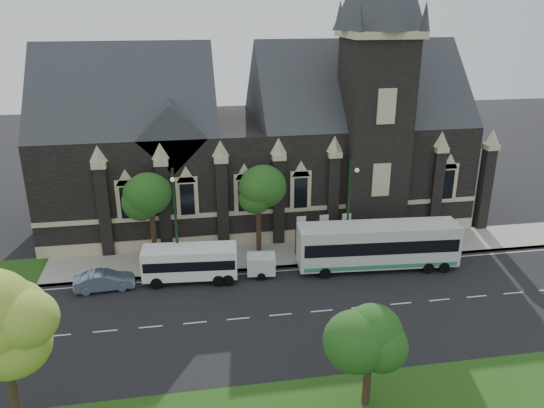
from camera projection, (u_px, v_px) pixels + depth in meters
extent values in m
plane|color=black|center=(238.00, 319.00, 37.44)|extent=(160.00, 160.00, 0.00)
cube|color=gray|center=(226.00, 258.00, 46.18)|extent=(80.00, 5.00, 0.15)
cube|color=black|center=(255.00, 168.00, 54.30)|extent=(40.00, 15.00, 10.00)
cube|color=#2B2D33|center=(129.00, 123.00, 50.65)|extent=(16.00, 15.00, 15.00)
cube|color=#2B2D33|center=(353.00, 116.00, 54.11)|extent=(20.00, 15.00, 15.00)
cube|color=#2B2D33|center=(172.00, 132.00, 47.13)|extent=(6.00, 6.00, 6.00)
cube|color=black|center=(372.00, 139.00, 48.93)|extent=(5.50, 5.50, 18.00)
cube|color=tan|center=(380.00, 34.00, 45.69)|extent=(6.20, 6.20, 0.60)
cube|color=tan|center=(267.00, 211.00, 47.98)|extent=(40.00, 0.22, 0.40)
cube|color=tan|center=(267.00, 238.00, 48.90)|extent=(40.00, 0.25, 1.20)
cube|color=black|center=(245.00, 196.00, 46.97)|extent=(1.20, 0.12, 2.80)
cylinder|color=black|center=(16.00, 402.00, 26.48)|extent=(0.44, 0.44, 4.40)
sphere|color=olive|center=(1.00, 333.00, 25.06)|extent=(4.16, 4.16, 4.16)
sphere|color=olive|center=(21.00, 308.00, 25.63)|extent=(3.12, 3.12, 3.12)
cylinder|color=black|center=(367.00, 379.00, 29.08)|extent=(0.44, 0.44, 3.08)
sphere|color=#1C4A17|center=(370.00, 333.00, 28.05)|extent=(3.20, 3.20, 3.20)
sphere|color=#1C4A17|center=(378.00, 316.00, 28.48)|extent=(2.40, 2.40, 2.40)
cylinder|color=black|center=(259.00, 231.00, 46.91)|extent=(0.44, 0.44, 3.96)
sphere|color=#1C4A17|center=(258.00, 191.00, 45.62)|extent=(3.84, 3.84, 3.84)
sphere|color=#1C4A17|center=(265.00, 180.00, 46.14)|extent=(2.88, 2.88, 2.88)
cylinder|color=black|center=(154.00, 238.00, 45.49)|extent=(0.44, 0.44, 3.96)
sphere|color=#1C4A17|center=(150.00, 198.00, 44.23)|extent=(3.68, 3.68, 3.68)
sphere|color=#1C4A17|center=(159.00, 187.00, 44.73)|extent=(2.76, 2.76, 2.76)
cylinder|color=black|center=(348.00, 212.00, 44.17)|extent=(0.20, 0.20, 9.00)
cylinder|color=black|center=(354.00, 166.00, 41.95)|extent=(0.10, 1.60, 0.10)
sphere|color=silver|center=(357.00, 170.00, 41.25)|extent=(0.36, 0.36, 0.36)
cylinder|color=black|center=(176.00, 223.00, 41.97)|extent=(0.20, 0.20, 9.00)
cylinder|color=black|center=(172.00, 175.00, 39.75)|extent=(0.10, 1.60, 0.10)
sphere|color=silver|center=(172.00, 180.00, 39.04)|extent=(0.36, 0.36, 0.36)
cylinder|color=black|center=(296.00, 235.00, 45.99)|extent=(0.10, 0.10, 4.00)
cube|color=white|center=(301.00, 228.00, 45.85)|extent=(0.80, 0.04, 2.20)
cylinder|color=black|center=(318.00, 233.00, 46.30)|extent=(0.10, 0.10, 4.00)
cube|color=white|center=(324.00, 227.00, 46.16)|extent=(0.80, 0.04, 2.20)
cylinder|color=black|center=(341.00, 232.00, 46.62)|extent=(0.10, 0.10, 4.00)
cube|color=white|center=(346.00, 225.00, 46.48)|extent=(0.80, 0.04, 2.20)
cube|color=silver|center=(378.00, 244.00, 43.91)|extent=(13.29, 3.63, 3.38)
cube|color=black|center=(378.00, 242.00, 43.83)|extent=(12.77, 3.64, 1.07)
cube|color=#2F825B|center=(377.00, 260.00, 44.40)|extent=(12.77, 3.63, 0.35)
cylinder|color=black|center=(325.00, 273.00, 42.80)|extent=(0.92, 0.34, 0.90)
cylinder|color=black|center=(319.00, 258.00, 45.35)|extent=(0.92, 0.34, 0.90)
cylinder|color=black|center=(428.00, 268.00, 43.60)|extent=(0.92, 0.34, 0.90)
cylinder|color=black|center=(417.00, 253.00, 46.15)|extent=(0.92, 0.34, 0.90)
cylinder|color=black|center=(444.00, 267.00, 43.72)|extent=(0.92, 0.34, 0.90)
cylinder|color=black|center=(431.00, 253.00, 46.27)|extent=(0.92, 0.34, 0.90)
cube|color=white|center=(190.00, 262.00, 42.09)|extent=(7.49, 2.88, 2.38)
cube|color=black|center=(190.00, 260.00, 42.05)|extent=(7.20, 2.90, 0.79)
cylinder|color=black|center=(156.00, 283.00, 41.22)|extent=(0.92, 0.35, 0.90)
cylinder|color=black|center=(160.00, 270.00, 43.37)|extent=(0.92, 0.35, 0.90)
cylinder|color=black|center=(219.00, 281.00, 41.62)|extent=(0.92, 0.35, 0.90)
cylinder|color=black|center=(219.00, 267.00, 43.76)|extent=(0.92, 0.35, 0.90)
cylinder|color=black|center=(228.00, 280.00, 41.68)|extent=(0.92, 0.35, 0.90)
cylinder|color=black|center=(228.00, 267.00, 43.82)|extent=(0.92, 0.35, 0.90)
cube|color=silver|center=(261.00, 264.00, 43.08)|extent=(2.43, 1.94, 1.46)
cylinder|color=black|center=(261.00, 277.00, 42.54)|extent=(0.65, 0.30, 0.63)
cylinder|color=black|center=(261.00, 267.00, 44.11)|extent=(0.65, 0.30, 0.63)
cylinder|color=black|center=(279.00, 268.00, 43.28)|extent=(1.35, 0.24, 0.08)
imported|color=slate|center=(104.00, 281.00, 41.06)|extent=(4.60, 1.88, 1.48)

